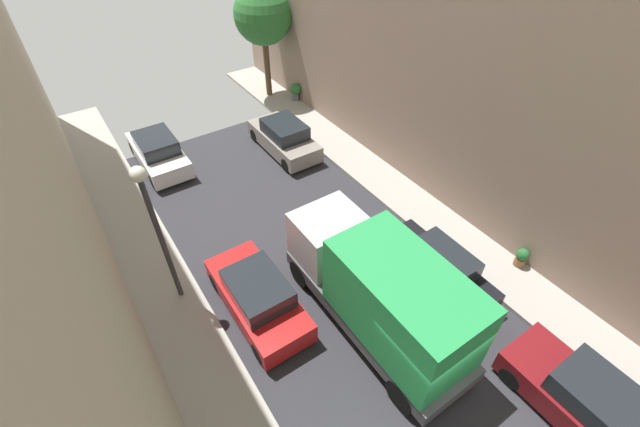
{
  "coord_description": "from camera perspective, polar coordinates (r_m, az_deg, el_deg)",
  "views": [
    {
      "loc": [
        -5.52,
        -2.85,
        11.34
      ],
      "look_at": [
        1.22,
        7.14,
        0.5
      ],
      "focal_mm": 23.36,
      "sensor_mm": 36.0,
      "label": 1
    }
  ],
  "objects": [
    {
      "name": "ground",
      "position": [
        12.93,
        14.37,
        -21.72
      ],
      "size": [
        32.0,
        32.0,
        0.0
      ],
      "primitive_type": "plane",
      "color": "#2D2D33"
    },
    {
      "name": "sidewalk_right",
      "position": [
        15.68,
        27.53,
        -10.5
      ],
      "size": [
        2.0,
        44.0,
        0.15
      ],
      "primitive_type": "cube",
      "color": "#A8A399",
      "rests_on": "ground"
    },
    {
      "name": "parked_car_left_2",
      "position": [
        13.39,
        -8.52,
        -11.18
      ],
      "size": [
        1.78,
        4.2,
        1.57
      ],
      "color": "red",
      "rests_on": "ground"
    },
    {
      "name": "parked_car_left_3",
      "position": [
        20.6,
        -21.3,
        7.87
      ],
      "size": [
        1.78,
        4.2,
        1.57
      ],
      "color": "white",
      "rests_on": "ground"
    },
    {
      "name": "parked_car_right_1",
      "position": [
        13.43,
        32.86,
        -20.99
      ],
      "size": [
        1.78,
        4.2,
        1.57
      ],
      "color": "maroon",
      "rests_on": "ground"
    },
    {
      "name": "parked_car_right_2",
      "position": [
        14.45,
        15.51,
        -7.42
      ],
      "size": [
        1.78,
        4.2,
        1.57
      ],
      "color": "black",
      "rests_on": "ground"
    },
    {
      "name": "parked_car_right_3",
      "position": [
        20.32,
        -4.94,
        10.31
      ],
      "size": [
        1.78,
        4.2,
        1.57
      ],
      "color": "gray",
      "rests_on": "ground"
    },
    {
      "name": "delivery_truck",
      "position": [
        12.15,
        8.29,
        -10.48
      ],
      "size": [
        2.26,
        6.6,
        3.38
      ],
      "color": "#4C4C51",
      "rests_on": "ground"
    },
    {
      "name": "street_tree_1",
      "position": [
        24.15,
        -7.85,
        25.29
      ],
      "size": [
        3.05,
        3.05,
        5.95
      ],
      "color": "brown",
      "rests_on": "sidewalk_right"
    },
    {
      "name": "potted_plant_0",
      "position": [
        24.7,
        -3.36,
        16.47
      ],
      "size": [
        0.62,
        0.62,
        0.99
      ],
      "color": "slate",
      "rests_on": "sidewalk_right"
    },
    {
      "name": "potted_plant_1",
      "position": [
        16.16,
        25.91,
        -5.39
      ],
      "size": [
        0.44,
        0.44,
        0.73
      ],
      "color": "brown",
      "rests_on": "sidewalk_right"
    },
    {
      "name": "lamp_post",
      "position": [
        12.38,
        -21.83,
        -0.57
      ],
      "size": [
        0.44,
        0.44,
        5.13
      ],
      "color": "#333338",
      "rests_on": "sidewalk_left"
    }
  ]
}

